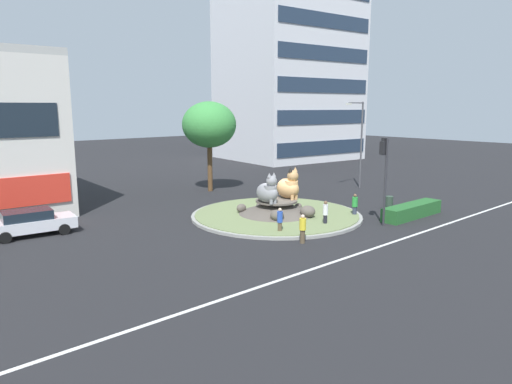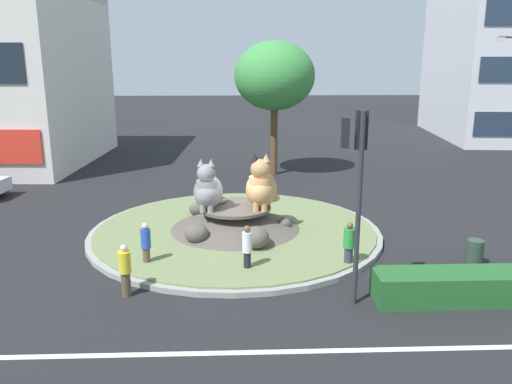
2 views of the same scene
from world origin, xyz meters
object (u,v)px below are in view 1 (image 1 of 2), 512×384
at_px(office_tower, 289,43).
at_px(pedestrian_green_shirt, 355,205).
at_px(sedan_on_far_lane, 31,222).
at_px(litter_bin, 389,202).
at_px(traffic_light_mast, 384,162).
at_px(pedestrian_white_shirt, 325,213).
at_px(cat_statue_grey, 268,192).
at_px(pedestrian_blue_shirt, 280,220).
at_px(broadleaf_tree_behind_island, 209,125).
at_px(cat_statue_calico, 289,187).
at_px(pedestrian_yellow_shirt, 303,228).
at_px(streetlight_arm, 360,138).

height_order(office_tower, pedestrian_green_shirt, office_tower).
relative_size(sedan_on_far_lane, litter_bin, 5.37).
xyz_separation_m(traffic_light_mast, pedestrian_white_shirt, (-2.94, 2.10, -3.12)).
bearing_deg(cat_statue_grey, pedestrian_white_shirt, 25.01).
bearing_deg(sedan_on_far_lane, pedestrian_blue_shirt, -34.48).
distance_m(cat_statue_grey, pedestrian_blue_shirt, 3.82).
bearing_deg(pedestrian_green_shirt, broadleaf_tree_behind_island, 158.96).
bearing_deg(cat_statue_calico, litter_bin, 70.87).
bearing_deg(sedan_on_far_lane, pedestrian_yellow_shirt, -40.85).
relative_size(pedestrian_blue_shirt, pedestrian_white_shirt, 0.96).
xyz_separation_m(broadleaf_tree_behind_island, sedan_on_far_lane, (-16.28, -4.98, -5.01)).
relative_size(cat_statue_grey, office_tower, 0.06).
distance_m(cat_statue_grey, streetlight_arm, 15.07).
xyz_separation_m(office_tower, pedestrian_white_shirt, (-26.15, -29.60, -15.20)).
bearing_deg(traffic_light_mast, cat_statue_calico, 26.75).
relative_size(broadleaf_tree_behind_island, streetlight_arm, 1.00).
height_order(traffic_light_mast, pedestrian_white_shirt, traffic_light_mast).
height_order(office_tower, streetlight_arm, office_tower).
xyz_separation_m(pedestrian_white_shirt, litter_bin, (7.70, 0.46, -0.44)).
distance_m(pedestrian_blue_shirt, sedan_on_far_lane, 14.46).
bearing_deg(sedan_on_far_lane, litter_bin, -17.43).
bearing_deg(cat_statue_calico, streetlight_arm, 111.71).
bearing_deg(litter_bin, traffic_light_mast, -151.76).
relative_size(cat_statue_grey, broadleaf_tree_behind_island, 0.27).
distance_m(pedestrian_blue_shirt, pedestrian_white_shirt, 3.39).
bearing_deg(sedan_on_far_lane, pedestrian_white_shirt, -28.88).
height_order(traffic_light_mast, sedan_on_far_lane, traffic_light_mast).
distance_m(traffic_light_mast, streetlight_arm, 13.71).
height_order(broadleaf_tree_behind_island, pedestrian_yellow_shirt, broadleaf_tree_behind_island).
bearing_deg(pedestrian_yellow_shirt, cat_statue_calico, 159.43).
distance_m(cat_statue_grey, sedan_on_far_lane, 14.40).
bearing_deg(pedestrian_green_shirt, sedan_on_far_lane, -145.25).
relative_size(streetlight_arm, pedestrian_white_shirt, 4.70).
distance_m(traffic_light_mast, broadleaf_tree_behind_island, 17.16).
distance_m(streetlight_arm, litter_bin, 9.51).
xyz_separation_m(broadleaf_tree_behind_island, pedestrian_white_shirt, (-1.92, -14.94, -4.93)).
bearing_deg(streetlight_arm, office_tower, -126.74).
xyz_separation_m(broadleaf_tree_behind_island, pedestrian_blue_shirt, (-5.26, -14.34, -4.97)).
xyz_separation_m(office_tower, litter_bin, (-18.45, -29.14, -15.63)).
distance_m(cat_statue_grey, cat_statue_calico, 2.07).
relative_size(cat_statue_grey, sedan_on_far_lane, 0.43).
bearing_deg(streetlight_arm, cat_statue_calico, 8.90).
xyz_separation_m(cat_statue_calico, traffic_light_mast, (2.30, -5.95, 2.04)).
distance_m(cat_statue_calico, streetlight_arm, 13.06).
bearing_deg(cat_statue_grey, pedestrian_blue_shirt, -27.41).
bearing_deg(streetlight_arm, cat_statue_grey, 7.27).
relative_size(pedestrian_green_shirt, pedestrian_yellow_shirt, 1.01).
bearing_deg(pedestrian_yellow_shirt, broadleaf_tree_behind_island, 179.41).
xyz_separation_m(pedestrian_green_shirt, pedestrian_white_shirt, (-3.37, -0.31, 0.03)).
bearing_deg(office_tower, pedestrian_green_shirt, -122.43).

